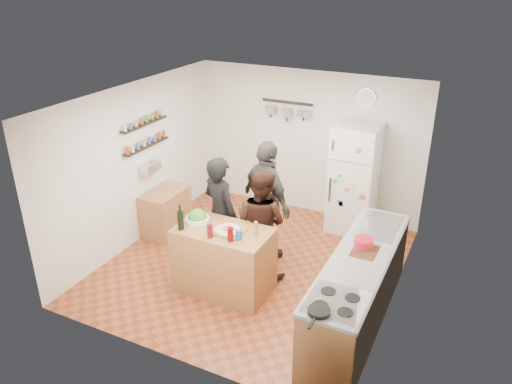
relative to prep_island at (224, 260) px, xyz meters
The scene contains 26 objects.
room_shell 1.33m from the prep_island, 84.88° to the left, with size 4.20×4.20×4.20m.
prep_island is the anchor object (origin of this frame).
pizza_board 0.47m from the prep_island, 14.04° to the right, with size 0.42×0.34×0.02m, color brown.
pizza 0.49m from the prep_island, 14.04° to the right, with size 0.34×0.34×0.02m, color #D8B88E.
salad_bowl 0.64m from the prep_island, behind, with size 0.32×0.32×0.06m, color white.
wine_bottle 0.80m from the prep_island, 156.25° to the right, with size 0.08×0.08×0.26m, color black.
wine_glass_near 0.60m from the prep_island, 101.77° to the right, with size 0.07×0.07×0.18m, color #5E0815.
wine_glass_far 0.62m from the prep_island, 42.27° to the right, with size 0.08×0.08×0.18m, color #530707.
pepper_mill 0.70m from the prep_island, ahead, with size 0.05×0.05×0.16m, color olive.
salt_canister 0.61m from the prep_island, 21.80° to the right, with size 0.08×0.08×0.13m, color #1C549C.
person_left 0.70m from the prep_island, 123.34° to the left, with size 0.62×0.41×1.70m, color black.
person_center 0.72m from the prep_island, 65.06° to the left, with size 0.77×0.60×1.59m, color black.
person_back 1.12m from the prep_island, 81.56° to the left, with size 1.07×0.45×1.83m, color #312F2B.
counter_run 1.80m from the prep_island, ahead, with size 0.63×2.63×0.90m, color #9E7042.
stove_top 2.03m from the prep_island, 24.60° to the right, with size 0.60×0.62×0.02m, color white.
skillet 2.07m from the prep_island, 32.35° to the right, with size 0.23×0.23×0.04m, color black.
sink 2.10m from the prep_island, 28.58° to the left, with size 0.50×0.80×0.03m, color silver.
cutting_board 1.87m from the prep_island, ahead, with size 0.30×0.40×0.02m, color #955136.
red_bowl 1.86m from the prep_island, 12.79° to the left, with size 0.23×0.23×0.10m, color #B71428.
fridge 2.68m from the prep_island, 66.71° to the left, with size 0.70×0.68×1.80m, color white.
wall_clock 3.40m from the prep_island, 69.24° to the left, with size 0.30×0.30×0.03m, color silver.
spice_shelf_lower 2.29m from the prep_island, 154.42° to the left, with size 0.12×1.00×0.03m, color black.
spice_shelf_upper 2.47m from the prep_island, 154.42° to the left, with size 0.12×1.00×0.03m, color black.
produce_basket 2.12m from the prep_island, 154.05° to the left, with size 0.18×0.35×0.14m, color silver.
side_table 1.91m from the prep_island, 149.39° to the left, with size 0.50×0.80×0.73m, color #A46B44.
pot_rack 3.08m from the prep_island, 95.43° to the left, with size 0.90×0.04×0.04m, color black.
Camera 1 is at (2.79, -5.59, 4.05)m, focal length 35.00 mm.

